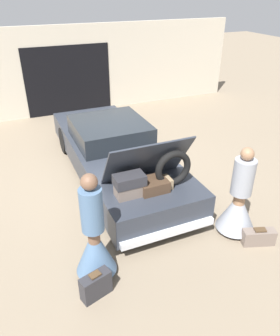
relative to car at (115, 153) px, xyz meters
The scene contains 7 objects.
ground_plane 0.55m from the car, 89.47° to the left, with size 40.00×40.00×0.00m, color #7F705B.
garage_wall_back 4.70m from the car, 90.00° to the left, with size 12.00×0.14×2.80m.
car is the anchor object (origin of this frame).
person_left 3.00m from the car, 115.21° to the right, with size 0.61×0.61×1.76m.
person_right 3.01m from the car, 64.86° to the right, with size 0.68×0.68×1.65m.
suitcase_beside_left_person 3.44m from the car, 114.27° to the right, with size 0.47×0.30×0.42m.
suitcase_beside_right_person 3.50m from the car, 65.69° to the right, with size 0.58×0.35×0.31m.
Camera 1 is at (-2.09, -6.30, 3.88)m, focal length 35.00 mm.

